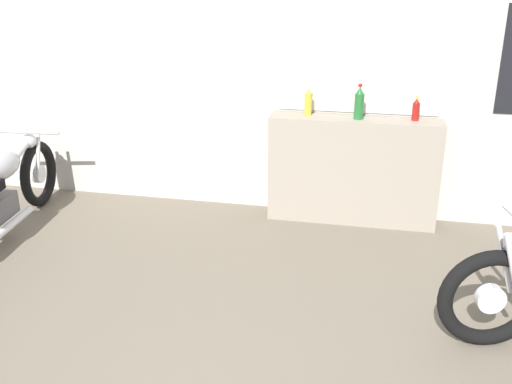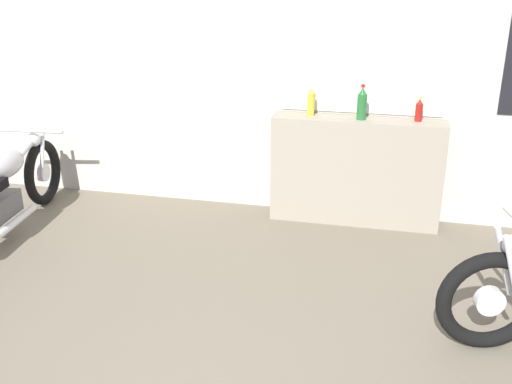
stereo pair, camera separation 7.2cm
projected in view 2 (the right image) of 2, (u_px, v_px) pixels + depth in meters
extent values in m
cube|color=beige|center=(297.00, 57.00, 5.14)|extent=(10.00, 0.06, 2.80)
cube|color=silver|center=(364.00, 60.00, 4.99)|extent=(1.31, 0.01, 0.83)
cube|color=beige|center=(364.00, 60.00, 4.98)|extent=(1.37, 0.01, 0.89)
cube|color=gray|center=(356.00, 171.00, 5.20)|extent=(1.46, 0.28, 0.93)
cylinder|color=gold|center=(311.00, 105.00, 5.10)|extent=(0.06, 0.06, 0.19)
cone|color=gold|center=(311.00, 91.00, 5.06)|extent=(0.05, 0.05, 0.05)
cylinder|color=silver|center=(311.00, 86.00, 5.04)|extent=(0.03, 0.03, 0.02)
cylinder|color=#23662D|center=(362.00, 107.00, 4.98)|extent=(0.08, 0.08, 0.21)
cone|color=#23662D|center=(363.00, 91.00, 4.93)|extent=(0.07, 0.07, 0.06)
cylinder|color=red|center=(363.00, 86.00, 4.91)|extent=(0.03, 0.03, 0.02)
cylinder|color=maroon|center=(419.00, 113.00, 4.94)|extent=(0.06, 0.06, 0.15)
cone|color=maroon|center=(420.00, 101.00, 4.90)|extent=(0.05, 0.05, 0.04)
cylinder|color=gold|center=(420.00, 98.00, 4.89)|extent=(0.02, 0.02, 0.02)
torus|color=black|center=(490.00, 301.00, 3.52)|extent=(0.64, 0.24, 0.64)
cylinder|color=silver|center=(490.00, 301.00, 3.52)|extent=(0.18, 0.10, 0.17)
cylinder|color=silver|center=(512.00, 271.00, 3.38)|extent=(0.18, 0.08, 0.45)
cylinder|color=silver|center=(504.00, 261.00, 3.49)|extent=(0.18, 0.08, 0.45)
torus|color=black|center=(43.00, 172.00, 5.64)|extent=(0.14, 0.62, 0.61)
cylinder|color=silver|center=(43.00, 172.00, 5.64)|extent=(0.08, 0.17, 0.17)
ellipsoid|color=#B2B2B7|center=(4.00, 165.00, 4.97)|extent=(0.28, 0.52, 0.22)
cylinder|color=silver|center=(30.00, 152.00, 5.50)|extent=(0.05, 0.18, 0.44)
cylinder|color=silver|center=(42.00, 153.00, 5.49)|extent=(0.05, 0.18, 0.44)
cylinder|color=silver|center=(29.00, 131.00, 5.34)|extent=(0.64, 0.09, 0.03)
sphere|color=silver|center=(34.00, 140.00, 5.44)|extent=(0.13, 0.13, 0.13)
cylinder|color=silver|center=(9.00, 227.00, 4.84)|extent=(0.13, 0.81, 0.06)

